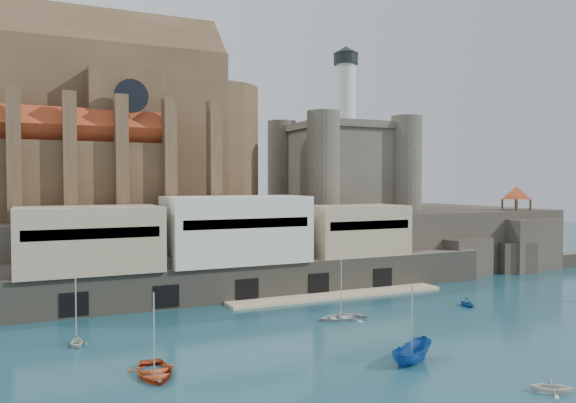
# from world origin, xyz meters

# --- Properties ---
(ground) EXTENTS (300.00, 300.00, 0.00)m
(ground) POSITION_xyz_m (0.00, 0.00, 0.00)
(ground) COLOR #17414E
(ground) RESTS_ON ground
(promontory) EXTENTS (100.00, 36.00, 10.00)m
(promontory) POSITION_xyz_m (-0.19, 39.37, 4.92)
(promontory) COLOR #2A241F
(promontory) RESTS_ON ground
(quay) EXTENTS (70.00, 12.00, 13.05)m
(quay) POSITION_xyz_m (-10.19, 23.07, 6.07)
(quay) COLOR #676152
(quay) RESTS_ON ground
(church) EXTENTS (47.00, 25.93, 30.51)m
(church) POSITION_xyz_m (-24.13, 41.85, 22.13)
(church) COLOR #4D3824
(church) RESTS_ON promontory
(castle_keep) EXTENTS (21.20, 21.20, 29.30)m
(castle_keep) POSITION_xyz_m (16.08, 41.08, 18.31)
(castle_keep) COLOR #484338
(castle_keep) RESTS_ON promontory
(rock_outcrop) EXTENTS (14.50, 10.50, 8.70)m
(rock_outcrop) POSITION_xyz_m (42.00, 25.84, 4.02)
(rock_outcrop) COLOR #2A241F
(rock_outcrop) RESTS_ON ground
(pavilion) EXTENTS (6.40, 6.40, 5.40)m
(pavilion) POSITION_xyz_m (42.00, 26.00, 12.73)
(pavilion) COLOR #4D3824
(pavilion) RESTS_ON rock_outcrop
(boat_0) EXTENTS (4.14, 1.44, 5.70)m
(boat_0) POSITION_xyz_m (-25.76, -2.01, 0.00)
(boat_0) COLOR #BC4118
(boat_0) RESTS_ON ground
(boat_1) EXTENTS (2.83, 3.04, 3.02)m
(boat_1) POSITION_xyz_m (-1.12, -17.39, 0.00)
(boat_1) COLOR silver
(boat_1) RESTS_ON ground
(boat_2) EXTENTS (2.68, 2.65, 5.26)m
(boat_2) POSITION_xyz_m (-5.97, -7.91, 0.00)
(boat_2) COLOR #15489A
(boat_2) RESTS_ON ground
(boat_4) EXTENTS (2.38, 1.46, 2.75)m
(boat_4) POSITION_xyz_m (-30.58, 8.79, 0.00)
(boat_4) COLOR beige
(boat_4) RESTS_ON ground
(boat_6) EXTENTS (1.35, 3.90, 5.37)m
(boat_6) POSITION_xyz_m (-3.89, 7.06, 0.00)
(boat_6) COLOR silver
(boat_6) RESTS_ON ground
(boat_7) EXTENTS (2.58, 1.85, 2.73)m
(boat_7) POSITION_xyz_m (12.98, 6.31, 0.00)
(boat_7) COLOR navy
(boat_7) RESTS_ON ground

